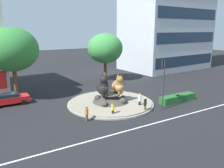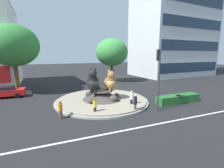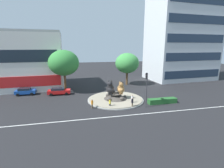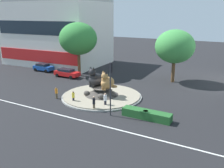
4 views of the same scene
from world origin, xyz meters
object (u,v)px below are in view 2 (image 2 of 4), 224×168
cat_statue_black (93,82)px  litter_bin (178,99)px  broadleaf_tree_behind_island (112,52)px  pedestrian_orange_shirt (60,109)px  cat_statue_tabby (111,82)px  second_tree_near_tower (13,45)px  traffic_light_mast (159,69)px  pedestrian_white_shirt (132,98)px  sedan_on_far_lane (4,92)px  office_tower (175,6)px  pedestrian_yellow_shirt (95,106)px  pedestrian_black_shirt (135,103)px

cat_statue_black → litter_bin: (8.90, -3.83, -1.94)m
broadleaf_tree_behind_island → litter_bin: (1.70, -16.09, -5.39)m
broadleaf_tree_behind_island → pedestrian_orange_shirt: bearing=-125.0°
pedestrian_orange_shirt → litter_bin: bearing=-20.3°
cat_statue_tabby → second_tree_near_tower: 14.37m
litter_bin → traffic_light_mast: bearing=-164.5°
second_tree_near_tower → litter_bin: size_ratio=10.55×
cat_statue_black → pedestrian_white_shirt: cat_statue_black is taller
traffic_light_mast → broadleaf_tree_behind_island: (2.01, 17.12, 1.75)m
cat_statue_tabby → broadleaf_tree_behind_island: broadleaf_tree_behind_island is taller
traffic_light_mast → litter_bin: traffic_light_mast is taller
traffic_light_mast → second_tree_near_tower: 19.24m
traffic_light_mast → broadleaf_tree_behind_island: 17.33m
broadleaf_tree_behind_island → sedan_on_far_lane: 19.00m
traffic_light_mast → office_tower: size_ratio=0.17×
pedestrian_white_shirt → traffic_light_mast: bearing=-171.9°
cat_statue_black → office_tower: (26.08, 16.68, 14.91)m
litter_bin → second_tree_near_tower: bearing=146.0°
cat_statue_tabby → pedestrian_orange_shirt: bearing=-51.6°
cat_statue_black → pedestrian_yellow_shirt: (-0.87, -3.78, -1.58)m
traffic_light_mast → pedestrian_orange_shirt: (-9.06, 1.31, -3.26)m
pedestrian_black_shirt → sedan_on_far_lane: (-12.90, 10.80, -0.17)m
second_tree_near_tower → pedestrian_white_shirt: size_ratio=5.41×
traffic_light_mast → pedestrian_orange_shirt: size_ratio=3.78×
second_tree_near_tower → pedestrian_white_shirt: second_tree_near_tower is taller
litter_bin → pedestrian_black_shirt: bearing=-172.0°
second_tree_near_tower → sedan_on_far_lane: second_tree_near_tower is taller
second_tree_near_tower → pedestrian_yellow_shirt: size_ratio=6.16×
office_tower → pedestrian_black_shirt: bearing=-141.2°
office_tower → pedestrian_white_shirt: (-22.71, -19.69, -16.38)m
cat_statue_black → pedestrian_black_shirt: 5.65m
broadleaf_tree_behind_island → litter_bin: bearing=-84.0°
second_tree_near_tower → pedestrian_black_shirt: (11.63, -12.77, -5.68)m
cat_statue_tabby → pedestrian_yellow_shirt: 4.76m
pedestrian_black_shirt → pedestrian_yellow_shirt: 3.82m
pedestrian_white_shirt → sedan_on_far_lane: 16.24m
office_tower → sedan_on_far_lane: size_ratio=7.31×
second_tree_near_tower → pedestrian_white_shirt: (12.16, -11.11, -5.73)m
cat_statue_black → pedestrian_black_shirt: (2.84, -4.68, -1.42)m
traffic_light_mast → sedan_on_far_lane: size_ratio=1.25×
traffic_light_mast → pedestrian_yellow_shirt: traffic_light_mast is taller
traffic_light_mast → second_tree_near_tower: size_ratio=0.63×
broadleaf_tree_behind_island → sedan_on_far_lane: (-17.26, -6.13, -5.05)m
pedestrian_black_shirt → second_tree_near_tower: bearing=-155.3°
second_tree_near_tower → sedan_on_far_lane: 6.31m
pedestrian_orange_shirt → pedestrian_yellow_shirt: bearing=-23.4°
second_tree_near_tower → pedestrian_orange_shirt: second_tree_near_tower is taller
cat_statue_tabby → sedan_on_far_lane: bearing=-108.4°
sedan_on_far_lane → litter_bin: 21.42m
second_tree_near_tower → pedestrian_orange_shirt: (4.92, -11.65, -5.83)m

